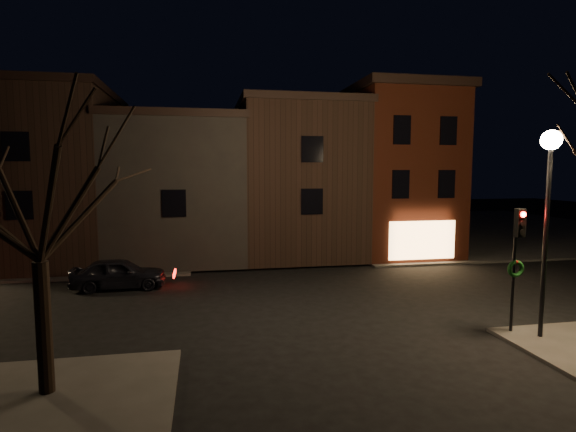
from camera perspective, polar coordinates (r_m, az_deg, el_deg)
The scene contains 10 objects.
ground at distance 19.35m, azimuth 2.50°, elevation -10.35°, with size 120.00×120.00×0.00m, color black.
sidewalk_far_right at distance 45.47m, azimuth 21.68°, elevation -1.37°, with size 30.00×30.00×0.12m, color #2D2B28.
corner_building at distance 30.18m, azimuth 13.37°, elevation 5.66°, with size 6.50×8.50×10.50m.
row_building_a at distance 29.18m, azimuth 0.72°, elevation 4.70°, with size 7.30×10.30×9.40m.
row_building_b at distance 28.66m, azimuth -13.67°, elevation 3.52°, with size 7.80×10.30×8.40m.
row_building_c at distance 29.92m, azimuth -27.75°, elevation 4.55°, with size 7.30×10.30×9.90m.
street_lamp_near at distance 15.99m, azimuth 30.24°, elevation 4.32°, with size 0.60×0.60×6.48m.
traffic_signal at distance 16.19m, azimuth 27.07°, elevation -3.96°, with size 0.58×0.38×4.05m.
bare_tree_left at distance 11.72m, azimuth -29.47°, elevation 5.37°, with size 5.60×5.60×7.50m.
parked_car_a at distance 22.03m, azimuth -20.69°, elevation -6.83°, with size 1.67×4.14×1.41m, color black.
Camera 1 is at (-4.24, -18.11, 5.36)m, focal length 28.00 mm.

